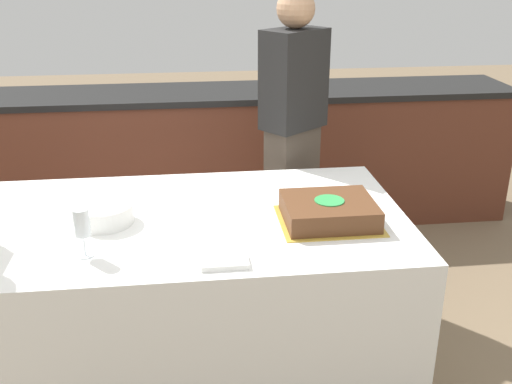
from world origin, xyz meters
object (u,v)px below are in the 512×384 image
cake (329,211)px  plate_stack (104,214)px  person_cutting_cake (293,140)px  wine_glass (82,224)px

cake → plate_stack: cake is taller
person_cutting_cake → plate_stack: bearing=1.8°
plate_stack → wine_glass: wine_glass is taller
wine_glass → person_cutting_cake: 1.40m
plate_stack → person_cutting_cake: size_ratio=0.15×
wine_glass → plate_stack: bearing=82.3°
plate_stack → person_cutting_cake: bearing=39.6°
cake → wine_glass: wine_glass is taller
cake → person_cutting_cake: 0.84m
wine_glass → person_cutting_cake: person_cutting_cake is taller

